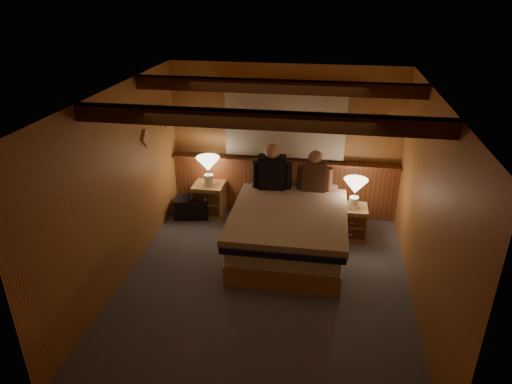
% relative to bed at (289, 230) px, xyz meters
% --- Properties ---
extents(floor, '(4.20, 4.20, 0.00)m').
position_rel_bed_xyz_m(floor, '(-0.22, -0.81, -0.35)').
color(floor, '#494C57').
rests_on(floor, ground).
extents(ceiling, '(4.20, 4.20, 0.00)m').
position_rel_bed_xyz_m(ceiling, '(-0.22, -0.81, 2.05)').
color(ceiling, '#C7874A').
rests_on(ceiling, wall_back).
extents(wall_back, '(3.60, 0.00, 3.60)m').
position_rel_bed_xyz_m(wall_back, '(-0.22, 1.29, 0.85)').
color(wall_back, '#BD8A44').
rests_on(wall_back, floor).
extents(wall_left, '(0.00, 4.20, 4.20)m').
position_rel_bed_xyz_m(wall_left, '(-2.02, -0.81, 0.85)').
color(wall_left, '#BD8A44').
rests_on(wall_left, floor).
extents(wall_right, '(0.00, 4.20, 4.20)m').
position_rel_bed_xyz_m(wall_right, '(1.58, -0.81, 0.85)').
color(wall_right, '#BD8A44').
rests_on(wall_right, floor).
extents(wall_front, '(3.60, 0.00, 3.60)m').
position_rel_bed_xyz_m(wall_front, '(-0.22, -2.91, 0.85)').
color(wall_front, '#BD8A44').
rests_on(wall_front, floor).
extents(wainscot, '(3.60, 0.23, 0.94)m').
position_rel_bed_xyz_m(wainscot, '(-0.22, 1.23, 0.13)').
color(wainscot, brown).
rests_on(wainscot, wall_back).
extents(curtain_window, '(2.18, 0.09, 1.11)m').
position_rel_bed_xyz_m(curtain_window, '(-0.22, 1.22, 1.17)').
color(curtain_window, '#442711').
rests_on(curtain_window, wall_back).
extents(ceiling_beams, '(3.60, 1.65, 0.16)m').
position_rel_bed_xyz_m(ceiling_beams, '(-0.22, -0.66, 1.96)').
color(ceiling_beams, '#442711').
rests_on(ceiling_beams, ceiling).
extents(coat_rail, '(0.05, 0.55, 0.24)m').
position_rel_bed_xyz_m(coat_rail, '(-1.94, 0.77, 1.32)').
color(coat_rail, silver).
rests_on(coat_rail, wall_left).
extents(framed_print, '(0.30, 0.04, 0.25)m').
position_rel_bed_xyz_m(framed_print, '(1.13, 1.27, 1.20)').
color(framed_print, tan).
rests_on(framed_print, wall_back).
extents(bed, '(1.56, 1.99, 0.68)m').
position_rel_bed_xyz_m(bed, '(0.00, 0.00, 0.00)').
color(bed, tan).
rests_on(bed, floor).
extents(nightstand_left, '(0.48, 0.44, 0.53)m').
position_rel_bed_xyz_m(nightstand_left, '(-1.39, 0.95, -0.09)').
color(nightstand_left, tan).
rests_on(nightstand_left, floor).
extents(nightstand_right, '(0.45, 0.41, 0.49)m').
position_rel_bed_xyz_m(nightstand_right, '(0.87, 0.59, -0.11)').
color(nightstand_right, tan).
rests_on(nightstand_right, floor).
extents(lamp_left, '(0.37, 0.37, 0.48)m').
position_rel_bed_xyz_m(lamp_left, '(-1.37, 0.91, 0.52)').
color(lamp_left, white).
rests_on(lamp_left, nightstand_left).
extents(lamp_right, '(0.34, 0.34, 0.45)m').
position_rel_bed_xyz_m(lamp_right, '(0.88, 0.57, 0.45)').
color(lamp_right, white).
rests_on(lamp_right, nightstand_right).
extents(person_left, '(0.59, 0.25, 0.71)m').
position_rel_bed_xyz_m(person_left, '(-0.33, 0.67, 0.61)').
color(person_left, black).
rests_on(person_left, bed).
extents(person_right, '(0.52, 0.22, 0.64)m').
position_rel_bed_xyz_m(person_right, '(0.29, 0.71, 0.57)').
color(person_right, '#452A1B').
rests_on(person_right, bed).
extents(duffel_bag, '(0.58, 0.41, 0.39)m').
position_rel_bed_xyz_m(duffel_bag, '(-1.65, 0.81, -0.18)').
color(duffel_bag, black).
rests_on(duffel_bag, floor).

